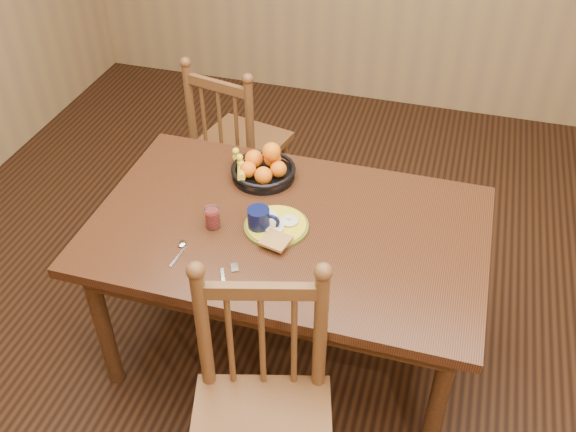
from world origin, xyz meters
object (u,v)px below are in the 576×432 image
(chair_far, at_px, (237,143))
(coffee_mug, at_px, (260,220))
(breakfast_plate, at_px, (276,226))
(fruit_bowl, at_px, (263,168))
(chair_near, at_px, (262,419))
(dining_table, at_px, (288,241))

(chair_far, relative_size, coffee_mug, 7.40)
(breakfast_plate, xyz_separation_m, coffee_mug, (-0.06, -0.02, 0.04))
(chair_far, height_order, fruit_bowl, chair_far)
(chair_near, height_order, fruit_bowl, chair_near)
(breakfast_plate, distance_m, coffee_mug, 0.08)
(chair_far, relative_size, breakfast_plate, 3.32)
(chair_near, relative_size, fruit_bowl, 3.26)
(breakfast_plate, bearing_deg, fruit_bowl, 116.66)
(dining_table, bearing_deg, breakfast_plate, -143.55)
(dining_table, bearing_deg, chair_near, -80.74)
(fruit_bowl, bearing_deg, coffee_mug, -73.78)
(chair_far, relative_size, fruit_bowl, 3.06)
(chair_near, bearing_deg, dining_table, 83.88)
(breakfast_plate, bearing_deg, dining_table, 36.45)
(chair_far, bearing_deg, chair_near, 124.82)
(dining_table, relative_size, chair_far, 1.62)
(chair_near, bearing_deg, breakfast_plate, 87.38)
(chair_far, distance_m, chair_near, 1.78)
(chair_near, distance_m, coffee_mug, 0.77)
(chair_near, bearing_deg, chair_far, 97.01)
(chair_near, xyz_separation_m, coffee_mug, (-0.22, 0.68, 0.29))
(breakfast_plate, height_order, coffee_mug, coffee_mug)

